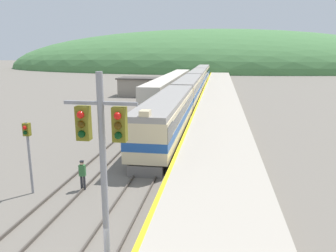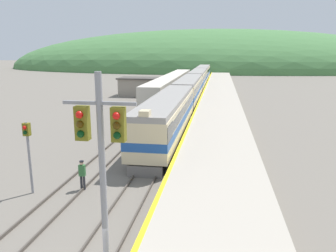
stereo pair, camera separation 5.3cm
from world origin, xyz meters
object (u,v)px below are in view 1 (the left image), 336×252
at_px(express_train_lead_car, 168,116).
at_px(siding_train, 171,86).
at_px(carriage_second, 189,90).
at_px(track_worker, 82,173).
at_px(signal_mast_main, 103,158).
at_px(carriage_fourth, 203,73).
at_px(signal_post_siding, 28,143).
at_px(carriage_third, 198,79).

relative_size(express_train_lead_car, siding_train, 0.51).
bearing_deg(siding_train, carriage_second, -64.08).
bearing_deg(track_worker, signal_mast_main, -61.69).
distance_m(carriage_fourth, signal_post_siding, 73.14).
bearing_deg(carriage_third, signal_mast_main, -88.91).
bearing_deg(signal_post_siding, track_worker, 19.03).
bearing_deg(track_worker, signal_post_siding, -160.97).
height_order(siding_train, track_worker, siding_train).
distance_m(carriage_third, carriage_fourth, 19.94).
distance_m(express_train_lead_car, carriage_fourth, 60.25).
bearing_deg(track_worker, express_train_lead_car, 75.02).
bearing_deg(carriage_second, carriage_third, 90.00).
xyz_separation_m(carriage_third, signal_mast_main, (1.14, -60.00, 2.67)).
xyz_separation_m(carriage_second, track_worker, (-3.14, -32.11, -1.13)).
xyz_separation_m(carriage_second, carriage_fourth, (0.00, 39.88, 0.00)).
height_order(express_train_lead_car, signal_mast_main, signal_mast_main).
relative_size(carriage_third, signal_post_siding, 4.61).
height_order(express_train_lead_car, track_worker, express_train_lead_car).
bearing_deg(carriage_third, carriage_second, -90.00).
distance_m(carriage_fourth, siding_train, 32.25).
distance_m(carriage_second, carriage_third, 19.94).
xyz_separation_m(express_train_lead_car, carriage_fourth, (0.00, 60.25, -0.01)).
height_order(express_train_lead_car, signal_post_siding, express_train_lead_car).
bearing_deg(signal_post_siding, carriage_third, 83.76).
bearing_deg(carriage_fourth, signal_mast_main, -89.18).
bearing_deg(carriage_fourth, siding_train, -96.80).
bearing_deg(signal_post_siding, carriage_second, 80.05).
xyz_separation_m(carriage_third, track_worker, (-3.14, -52.05, -1.13)).
height_order(carriage_second, signal_mast_main, signal_mast_main).
bearing_deg(carriage_fourth, track_worker, -92.50).
bearing_deg(siding_train, carriage_third, 72.45).
height_order(siding_train, signal_mast_main, signal_mast_main).
distance_m(express_train_lead_car, carriage_third, 40.30).
bearing_deg(siding_train, express_train_lead_car, -82.29).
relative_size(carriage_second, carriage_fourth, 1.00).
bearing_deg(carriage_third, siding_train, -107.55).
bearing_deg(express_train_lead_car, carriage_fourth, 90.00).
relative_size(signal_mast_main, signal_post_siding, 1.78).
distance_m(siding_train, signal_post_siding, 40.94).
bearing_deg(carriage_third, signal_post_siding, -96.24).
xyz_separation_m(carriage_second, signal_post_siding, (-5.79, -33.02, 0.81)).
bearing_deg(express_train_lead_car, signal_post_siding, -114.58).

